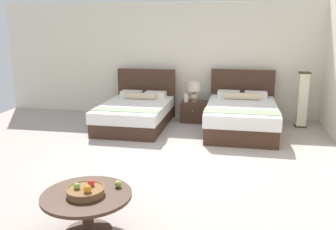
{
  "coord_description": "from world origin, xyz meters",
  "views": [
    {
      "loc": [
        0.96,
        -5.56,
        2.18
      ],
      "look_at": [
        -0.15,
        0.58,
        0.64
      ],
      "focal_mm": 39.6,
      "sensor_mm": 36.0,
      "label": 1
    }
  ],
  "objects_px": {
    "bed_near_corner": "(241,116)",
    "vase": "(186,98)",
    "bed_near_window": "(136,113)",
    "coffee_table": "(87,203)",
    "nightstand": "(194,112)",
    "loose_apple": "(118,184)",
    "floor_lamp_corner": "(302,100)",
    "table_lamp": "(194,90)",
    "fruit_bowl": "(85,191)"
  },
  "relations": [
    {
      "from": "bed_near_corner",
      "to": "vase",
      "type": "xyz_separation_m",
      "value": [
        -1.23,
        0.57,
        0.23
      ]
    },
    {
      "from": "bed_near_window",
      "to": "coffee_table",
      "type": "relative_size",
      "value": 2.21
    },
    {
      "from": "bed_near_window",
      "to": "nightstand",
      "type": "xyz_separation_m",
      "value": [
        1.2,
        0.6,
        -0.06
      ]
    },
    {
      "from": "loose_apple",
      "to": "floor_lamp_corner",
      "type": "relative_size",
      "value": 0.06
    },
    {
      "from": "table_lamp",
      "to": "loose_apple",
      "type": "distance_m",
      "value": 4.66
    },
    {
      "from": "bed_near_window",
      "to": "fruit_bowl",
      "type": "relative_size",
      "value": 5.19
    },
    {
      "from": "table_lamp",
      "to": "floor_lamp_corner",
      "type": "distance_m",
      "value": 2.34
    },
    {
      "from": "bed_near_window",
      "to": "floor_lamp_corner",
      "type": "bearing_deg",
      "value": 9.28
    },
    {
      "from": "table_lamp",
      "to": "coffee_table",
      "type": "distance_m",
      "value": 4.91
    },
    {
      "from": "vase",
      "to": "floor_lamp_corner",
      "type": "distance_m",
      "value": 2.51
    },
    {
      "from": "vase",
      "to": "coffee_table",
      "type": "distance_m",
      "value": 4.82
    },
    {
      "from": "bed_near_corner",
      "to": "vase",
      "type": "relative_size",
      "value": 11.76
    },
    {
      "from": "vase",
      "to": "bed_near_window",
      "type": "bearing_deg",
      "value": -151.27
    },
    {
      "from": "loose_apple",
      "to": "floor_lamp_corner",
      "type": "distance_m",
      "value": 5.31
    },
    {
      "from": "bed_near_corner",
      "to": "table_lamp",
      "type": "relative_size",
      "value": 4.93
    },
    {
      "from": "bed_near_window",
      "to": "coffee_table",
      "type": "height_order",
      "value": "bed_near_window"
    },
    {
      "from": "bed_near_window",
      "to": "floor_lamp_corner",
      "type": "relative_size",
      "value": 1.77
    },
    {
      "from": "fruit_bowl",
      "to": "floor_lamp_corner",
      "type": "xyz_separation_m",
      "value": [
        2.92,
        4.84,
        0.09
      ]
    },
    {
      "from": "bed_near_corner",
      "to": "fruit_bowl",
      "type": "xyz_separation_m",
      "value": [
        -1.64,
        -4.25,
        0.18
      ]
    },
    {
      "from": "bed_near_window",
      "to": "fruit_bowl",
      "type": "xyz_separation_m",
      "value": [
        0.61,
        -4.26,
        0.21
      ]
    },
    {
      "from": "bed_near_window",
      "to": "vase",
      "type": "bearing_deg",
      "value": 28.73
    },
    {
      "from": "loose_apple",
      "to": "floor_lamp_corner",
      "type": "xyz_separation_m",
      "value": [
        2.65,
        4.6,
        0.1
      ]
    },
    {
      "from": "nightstand",
      "to": "bed_near_window",
      "type": "bearing_deg",
      "value": -153.33
    },
    {
      "from": "vase",
      "to": "fruit_bowl",
      "type": "xyz_separation_m",
      "value": [
        -0.41,
        -4.82,
        -0.05
      ]
    },
    {
      "from": "table_lamp",
      "to": "vase",
      "type": "xyz_separation_m",
      "value": [
        -0.17,
        -0.06,
        -0.17
      ]
    },
    {
      "from": "bed_near_window",
      "to": "bed_near_corner",
      "type": "relative_size",
      "value": 0.97
    },
    {
      "from": "floor_lamp_corner",
      "to": "loose_apple",
      "type": "bearing_deg",
      "value": -119.9
    },
    {
      "from": "coffee_table",
      "to": "nightstand",
      "type": "bearing_deg",
      "value": 83.08
    },
    {
      "from": "bed_near_corner",
      "to": "floor_lamp_corner",
      "type": "distance_m",
      "value": 1.43
    },
    {
      "from": "nightstand",
      "to": "coffee_table",
      "type": "height_order",
      "value": "nightstand"
    },
    {
      "from": "fruit_bowl",
      "to": "loose_apple",
      "type": "relative_size",
      "value": 5.35
    },
    {
      "from": "loose_apple",
      "to": "table_lamp",
      "type": "bearing_deg",
      "value": 86.17
    },
    {
      "from": "vase",
      "to": "table_lamp",
      "type": "bearing_deg",
      "value": 19.08
    },
    {
      "from": "nightstand",
      "to": "table_lamp",
      "type": "distance_m",
      "value": 0.5
    },
    {
      "from": "vase",
      "to": "floor_lamp_corner",
      "type": "height_order",
      "value": "floor_lamp_corner"
    },
    {
      "from": "floor_lamp_corner",
      "to": "fruit_bowl",
      "type": "bearing_deg",
      "value": -121.13
    },
    {
      "from": "nightstand",
      "to": "floor_lamp_corner",
      "type": "height_order",
      "value": "floor_lamp_corner"
    },
    {
      "from": "bed_near_corner",
      "to": "table_lamp",
      "type": "xyz_separation_m",
      "value": [
        -1.05,
        0.63,
        0.41
      ]
    },
    {
      "from": "loose_apple",
      "to": "coffee_table",
      "type": "bearing_deg",
      "value": -142.37
    },
    {
      "from": "nightstand",
      "to": "table_lamp",
      "type": "xyz_separation_m",
      "value": [
        0.0,
        0.02,
        0.5
      ]
    },
    {
      "from": "table_lamp",
      "to": "vase",
      "type": "relative_size",
      "value": 2.39
    },
    {
      "from": "floor_lamp_corner",
      "to": "bed_near_window",
      "type": "bearing_deg",
      "value": -170.72
    },
    {
      "from": "bed_near_window",
      "to": "table_lamp",
      "type": "relative_size",
      "value": 4.77
    },
    {
      "from": "table_lamp",
      "to": "loose_apple",
      "type": "bearing_deg",
      "value": -93.83
    },
    {
      "from": "bed_near_window",
      "to": "table_lamp",
      "type": "height_order",
      "value": "bed_near_window"
    },
    {
      "from": "coffee_table",
      "to": "floor_lamp_corner",
      "type": "relative_size",
      "value": 0.8
    },
    {
      "from": "nightstand",
      "to": "floor_lamp_corner",
      "type": "xyz_separation_m",
      "value": [
        2.34,
        -0.03,
        0.36
      ]
    },
    {
      "from": "nightstand",
      "to": "coffee_table",
      "type": "bearing_deg",
      "value": -96.92
    },
    {
      "from": "vase",
      "to": "fruit_bowl",
      "type": "height_order",
      "value": "vase"
    },
    {
      "from": "table_lamp",
      "to": "fruit_bowl",
      "type": "relative_size",
      "value": 1.09
    }
  ]
}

